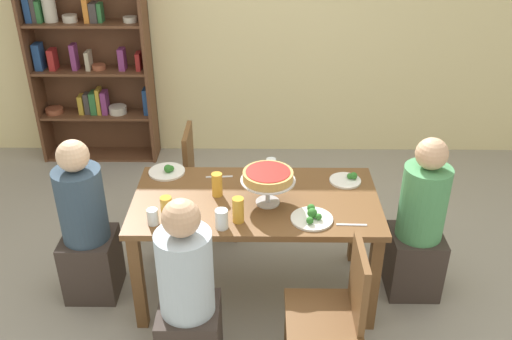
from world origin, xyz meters
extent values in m
plane|color=gray|center=(0.00, 0.00, 0.00)|extent=(12.00, 12.00, 0.00)
cube|color=beige|center=(0.00, 2.20, 1.40)|extent=(8.00, 0.12, 2.80)
cube|color=brown|center=(0.00, 0.00, 0.72)|extent=(1.55, 0.81, 0.04)
cube|color=brown|center=(-0.72, -0.34, 0.35)|extent=(0.07, 0.07, 0.70)
cube|color=brown|center=(0.72, -0.34, 0.35)|extent=(0.07, 0.07, 0.70)
cube|color=brown|center=(-0.72, 0.34, 0.35)|extent=(0.07, 0.07, 0.70)
cube|color=brown|center=(0.72, 0.34, 0.35)|extent=(0.07, 0.07, 0.70)
cube|color=brown|center=(-2.09, 1.98, 1.10)|extent=(0.03, 0.30, 2.20)
cube|color=brown|center=(-1.02, 1.98, 1.10)|extent=(0.03, 0.30, 2.20)
cube|color=brown|center=(-1.55, 2.12, 1.10)|extent=(1.10, 0.02, 2.20)
cube|color=brown|center=(-1.55, 1.98, 0.01)|extent=(1.04, 0.28, 0.02)
cube|color=brown|center=(-1.55, 1.98, 0.45)|extent=(1.04, 0.28, 0.02)
cube|color=brown|center=(-1.55, 1.98, 0.89)|extent=(1.04, 0.28, 0.02)
cube|color=brown|center=(-1.55, 1.98, 1.33)|extent=(1.04, 0.28, 0.02)
cylinder|color=brown|center=(-1.97, 1.98, 0.49)|extent=(0.17, 0.17, 0.05)
cube|color=#B7932D|center=(-1.69, 1.98, 0.55)|extent=(0.05, 0.12, 0.18)
cube|color=#3D3838|center=(-1.63, 1.98, 0.56)|extent=(0.05, 0.10, 0.20)
cube|color=#2D6B38|center=(-1.57, 1.98, 0.57)|extent=(0.06, 0.13, 0.22)
cube|color=#B7932D|center=(-1.52, 1.98, 0.59)|extent=(0.04, 0.13, 0.25)
cube|color=#7A3370|center=(-1.47, 1.98, 0.58)|extent=(0.05, 0.13, 0.22)
cylinder|color=beige|center=(-1.35, 1.98, 0.50)|extent=(0.17, 0.17, 0.07)
cube|color=navy|center=(-1.07, 1.98, 0.59)|extent=(0.04, 0.13, 0.25)
cube|color=navy|center=(-2.02, 1.98, 1.03)|extent=(0.07, 0.13, 0.24)
cube|color=maroon|center=(-1.89, 1.98, 1.00)|extent=(0.06, 0.13, 0.19)
cube|color=#7A3370|center=(-1.69, 1.98, 1.02)|extent=(0.05, 0.11, 0.24)
cube|color=#B2A88E|center=(-1.56, 1.98, 0.99)|extent=(0.04, 0.13, 0.17)
cylinder|color=brown|center=(-1.48, 1.98, 0.93)|extent=(0.12, 0.12, 0.05)
cube|color=#7A3370|center=(-1.25, 1.98, 1.00)|extent=(0.06, 0.12, 0.20)
cube|color=maroon|center=(-1.10, 1.98, 0.99)|extent=(0.04, 0.13, 0.16)
cube|color=navy|center=(-2.02, 1.98, 1.45)|extent=(0.06, 0.13, 0.21)
cube|color=#3D3838|center=(-1.97, 1.98, 1.46)|extent=(0.04, 0.13, 0.23)
cube|color=#2D6B38|center=(-1.93, 1.98, 1.44)|extent=(0.04, 0.13, 0.19)
cylinder|color=beige|center=(-1.84, 1.98, 1.46)|extent=(0.12, 0.12, 0.22)
cylinder|color=beige|center=(-1.67, 1.98, 1.37)|extent=(0.13, 0.13, 0.06)
cube|color=orange|center=(-1.51, 1.98, 1.45)|extent=(0.05, 0.13, 0.21)
cube|color=#3D3838|center=(-1.45, 1.98, 1.43)|extent=(0.06, 0.13, 0.17)
cube|color=#2D6B38|center=(-1.39, 1.98, 1.43)|extent=(0.04, 0.11, 0.17)
cylinder|color=beige|center=(-1.14, 1.98, 1.37)|extent=(0.12, 0.12, 0.05)
cube|color=#382D28|center=(-1.10, -0.02, 0.23)|extent=(0.34, 0.34, 0.45)
cylinder|color=#33475B|center=(-1.10, -0.02, 0.70)|extent=(0.30, 0.30, 0.50)
sphere|color=beige|center=(-1.10, -0.02, 1.05)|extent=(0.20, 0.20, 0.20)
cube|color=#382D28|center=(-0.37, -0.68, 0.23)|extent=(0.34, 0.34, 0.45)
cylinder|color=silver|center=(-0.37, -0.68, 0.70)|extent=(0.30, 0.30, 0.50)
sphere|color=tan|center=(-0.37, -0.68, 1.05)|extent=(0.20, 0.20, 0.20)
cube|color=#382D28|center=(1.07, 0.03, 0.23)|extent=(0.34, 0.34, 0.45)
cylinder|color=#4C935B|center=(1.07, 0.03, 0.70)|extent=(0.30, 0.30, 0.50)
sphere|color=tan|center=(1.07, 0.03, 1.05)|extent=(0.20, 0.20, 0.20)
cube|color=brown|center=(-0.33, 0.72, 0.43)|extent=(0.40, 0.40, 0.04)
cube|color=brown|center=(-0.51, 0.72, 0.66)|extent=(0.04, 0.36, 0.42)
cylinder|color=brown|center=(-0.16, 0.90, 0.21)|extent=(0.04, 0.04, 0.41)
cylinder|color=brown|center=(-0.16, 0.55, 0.21)|extent=(0.04, 0.04, 0.41)
cylinder|color=brown|center=(-0.51, 0.90, 0.21)|extent=(0.04, 0.04, 0.41)
cylinder|color=brown|center=(-0.51, 0.55, 0.21)|extent=(0.04, 0.04, 0.41)
cube|color=brown|center=(0.37, -0.71, 0.43)|extent=(0.40, 0.40, 0.04)
cube|color=brown|center=(0.55, -0.71, 0.66)|extent=(0.04, 0.36, 0.42)
cylinder|color=brown|center=(0.19, -0.53, 0.21)|extent=(0.04, 0.04, 0.41)
cylinder|color=brown|center=(0.54, -0.53, 0.21)|extent=(0.04, 0.04, 0.41)
cylinder|color=silver|center=(0.07, -0.05, 0.75)|extent=(0.15, 0.15, 0.01)
cylinder|color=silver|center=(0.07, -0.05, 0.83)|extent=(0.03, 0.03, 0.15)
cylinder|color=silver|center=(0.07, -0.05, 0.90)|extent=(0.34, 0.34, 0.01)
cylinder|color=tan|center=(0.07, -0.05, 0.93)|extent=(0.31, 0.31, 0.05)
cylinder|color=maroon|center=(0.07, -0.05, 0.96)|extent=(0.27, 0.27, 0.00)
cylinder|color=white|center=(-0.61, 0.33, 0.75)|extent=(0.25, 0.25, 0.01)
sphere|color=#2D7028|center=(-0.58, 0.33, 0.77)|extent=(0.04, 0.04, 0.04)
sphere|color=#2D7028|center=(-0.60, 0.31, 0.78)|extent=(0.06, 0.06, 0.06)
cylinder|color=white|center=(0.33, -0.24, 0.75)|extent=(0.25, 0.25, 0.01)
sphere|color=#2D7028|center=(0.32, -0.29, 0.78)|extent=(0.04, 0.04, 0.04)
sphere|color=#2D7028|center=(0.34, -0.23, 0.78)|extent=(0.06, 0.06, 0.06)
sphere|color=#2D7028|center=(0.37, -0.25, 0.77)|extent=(0.04, 0.04, 0.04)
sphere|color=#2D7028|center=(0.33, -0.17, 0.78)|extent=(0.05, 0.05, 0.05)
cylinder|color=white|center=(0.59, 0.22, 0.75)|extent=(0.21, 0.21, 0.01)
sphere|color=#2D7028|center=(0.62, 0.23, 0.77)|extent=(0.04, 0.04, 0.04)
sphere|color=#2D7028|center=(0.65, 0.23, 0.78)|extent=(0.05, 0.05, 0.05)
cylinder|color=gold|center=(-0.10, -0.25, 0.82)|extent=(0.07, 0.07, 0.16)
cylinder|color=gold|center=(-0.52, -0.26, 0.82)|extent=(0.07, 0.07, 0.17)
cylinder|color=gold|center=(-0.25, 0.04, 0.82)|extent=(0.07, 0.07, 0.16)
cylinder|color=white|center=(-0.19, -0.32, 0.80)|extent=(0.08, 0.08, 0.12)
cylinder|color=white|center=(0.10, 0.32, 0.80)|extent=(0.07, 0.07, 0.11)
cylinder|color=white|center=(-0.60, -0.28, 0.79)|extent=(0.07, 0.07, 0.10)
cube|color=silver|center=(-0.25, 0.27, 0.74)|extent=(0.18, 0.03, 0.00)
cube|color=silver|center=(0.56, -0.29, 0.74)|extent=(0.18, 0.02, 0.00)
camera|label=1|loc=(0.03, -2.98, 2.61)|focal=39.09mm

